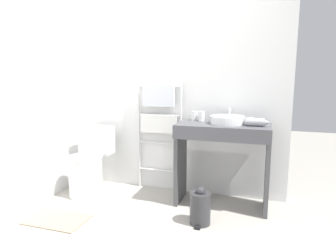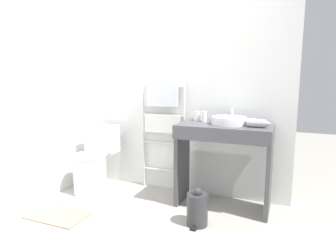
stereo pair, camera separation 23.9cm
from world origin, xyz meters
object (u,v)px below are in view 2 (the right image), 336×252
at_px(sink_basin, 229,120).
at_px(trash_bin, 197,209).
at_px(hair_dryer, 258,123).
at_px(cup_near_edge, 204,117).
at_px(towel_radiator, 162,116).
at_px(cup_near_wall, 197,116).
at_px(toilet, 93,164).

xyz_separation_m(sink_basin, trash_bin, (-0.16, -0.49, -0.74)).
bearing_deg(hair_dryer, cup_near_edge, 164.44).
bearing_deg(trash_bin, cup_near_edge, 101.50).
distance_m(towel_radiator, hair_dryer, 1.10).
bearing_deg(towel_radiator, hair_dryer, -12.66).
distance_m(sink_basin, cup_near_wall, 0.39).
relative_size(toilet, hair_dryer, 3.36).
bearing_deg(cup_near_wall, towel_radiator, 172.37).
relative_size(cup_near_wall, cup_near_edge, 0.95).
distance_m(cup_near_wall, trash_bin, 1.00).
bearing_deg(sink_basin, cup_near_edge, 159.80).
height_order(toilet, cup_near_wall, cup_near_wall).
height_order(cup_near_edge, trash_bin, cup_near_edge).
relative_size(sink_basin, cup_near_wall, 3.43).
relative_size(toilet, sink_basin, 2.24).
distance_m(sink_basin, cup_near_edge, 0.30).
relative_size(toilet, cup_near_wall, 7.67).
bearing_deg(cup_near_edge, trash_bin, -78.50).
xyz_separation_m(toilet, sink_basin, (1.52, 0.16, 0.57)).
height_order(towel_radiator, hair_dryer, towel_radiator).
height_order(towel_radiator, cup_near_edge, towel_radiator).
height_order(cup_near_edge, hair_dryer, cup_near_edge).
distance_m(toilet, cup_near_edge, 1.39).
bearing_deg(sink_basin, hair_dryer, -10.57).
distance_m(towel_radiator, cup_near_edge, 0.52).
xyz_separation_m(cup_near_edge, hair_dryer, (0.56, -0.16, -0.01)).
relative_size(towel_radiator, trash_bin, 3.59).
height_order(cup_near_wall, trash_bin, cup_near_wall).
relative_size(cup_near_wall, hair_dryer, 0.44).
xyz_separation_m(sink_basin, hair_dryer, (0.28, -0.05, -0.00)).
height_order(toilet, hair_dryer, hair_dryer).
relative_size(towel_radiator, hair_dryer, 5.58).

